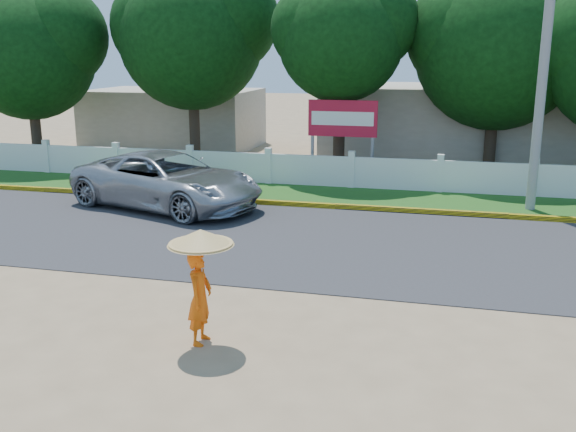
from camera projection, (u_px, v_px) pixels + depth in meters
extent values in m
plane|color=#9E8460|center=(262.00, 310.00, 11.92)|extent=(120.00, 120.00, 0.00)
cube|color=#38383A|center=(312.00, 241.00, 16.14)|extent=(60.00, 7.00, 0.02)
cube|color=#2D601E|center=(345.00, 196.00, 21.08)|extent=(60.00, 3.50, 0.03)
cube|color=yellow|center=(336.00, 206.00, 19.46)|extent=(40.00, 0.18, 0.16)
cube|color=silver|center=(351.00, 172.00, 22.30)|extent=(40.00, 0.10, 1.10)
cube|color=#B7AD99|center=(444.00, 123.00, 27.73)|extent=(10.00, 6.00, 3.20)
cube|color=#B7AD99|center=(175.00, 118.00, 31.74)|extent=(8.00, 5.00, 2.80)
cylinder|color=gray|center=(544.00, 65.00, 18.30)|extent=(0.28, 0.28, 8.52)
imported|color=#A3A6AB|center=(167.00, 180.00, 19.46)|extent=(6.65, 4.53, 1.69)
imported|color=#E4580C|center=(200.00, 298.00, 10.41)|extent=(0.38, 0.57, 1.56)
cylinder|color=gray|center=(202.00, 263.00, 10.25)|extent=(0.02, 0.02, 1.01)
cone|color=tan|center=(201.00, 237.00, 10.14)|extent=(1.07, 1.07, 0.26)
cylinder|color=gray|center=(312.00, 153.00, 23.60)|extent=(0.12, 0.12, 2.00)
cylinder|color=gray|center=(372.00, 155.00, 23.09)|extent=(0.12, 0.12, 2.00)
cube|color=#B5132B|center=(343.00, 118.00, 23.02)|extent=(2.50, 0.12, 1.30)
cube|color=silver|center=(342.00, 119.00, 22.96)|extent=(2.25, 0.02, 0.49)
cylinder|color=#473828|center=(194.00, 121.00, 26.96)|extent=(0.44, 0.44, 3.57)
sphere|color=#0E3C10|center=(191.00, 37.00, 26.10)|extent=(5.91, 5.91, 5.91)
cylinder|color=#473828|center=(339.00, 126.00, 24.24)|extent=(0.44, 0.44, 3.82)
sphere|color=#0E3C10|center=(341.00, 38.00, 23.44)|extent=(4.65, 4.65, 4.65)
cylinder|color=#473828|center=(36.00, 127.00, 27.29)|extent=(0.44, 0.44, 3.05)
sphere|color=#0E3C10|center=(28.00, 53.00, 26.53)|extent=(5.48, 5.48, 5.48)
cylinder|color=#473828|center=(491.00, 135.00, 24.26)|extent=(0.44, 0.44, 3.12)
sphere|color=#0E3C10|center=(498.00, 47.00, 23.45)|extent=(6.08, 6.08, 6.08)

